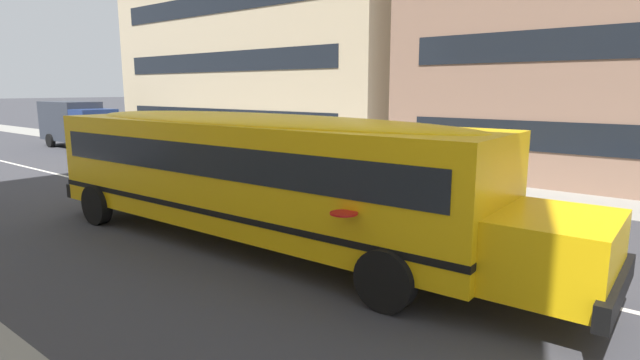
% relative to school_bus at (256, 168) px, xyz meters
% --- Properties ---
extents(ground_plane, '(400.00, 400.00, 0.00)m').
position_rel_school_bus_xyz_m(ground_plane, '(-0.23, 1.37, -1.83)').
color(ground_plane, '#38383D').
extents(sidewalk_far, '(120.00, 3.00, 0.01)m').
position_rel_school_bus_xyz_m(sidewalk_far, '(-0.23, 9.63, -1.82)').
color(sidewalk_far, gray).
rests_on(sidewalk_far, ground_plane).
extents(lane_centreline, '(110.00, 0.16, 0.01)m').
position_rel_school_bus_xyz_m(lane_centreline, '(-0.23, 1.37, -1.82)').
color(lane_centreline, silver).
rests_on(lane_centreline, ground_plane).
extents(school_bus, '(13.83, 3.33, 3.07)m').
position_rel_school_bus_xyz_m(school_bus, '(0.00, 0.00, 0.00)').
color(school_bus, yellow).
rests_on(school_bus, ground_plane).
extents(parked_car_beige_end_of_row, '(3.90, 1.88, 1.64)m').
position_rel_school_bus_xyz_m(parked_car_beige_end_of_row, '(-14.57, 7.09, -0.98)').
color(parked_car_beige_end_of_row, '#C1B28E').
rests_on(parked_car_beige_end_of_row, ground_plane).
extents(box_truck, '(6.05, 2.48, 2.82)m').
position_rel_school_bus_xyz_m(box_truck, '(-23.22, 6.76, -0.28)').
color(box_truck, navy).
rests_on(box_truck, ground_plane).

